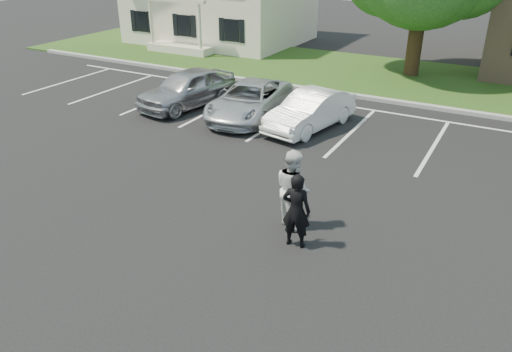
{
  "coord_description": "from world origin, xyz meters",
  "views": [
    {
      "loc": [
        4.99,
        -8.06,
        6.28
      ],
      "look_at": [
        0.0,
        1.0,
        1.25
      ],
      "focal_mm": 35.0,
      "sensor_mm": 36.0,
      "label": 1
    }
  ],
  "objects_px": {
    "car_silver_minivan": "(250,100)",
    "car_white_sedan": "(310,111)",
    "man_black_suit": "(296,211)",
    "car_silver_west": "(187,88)",
    "man_white_shirt": "(293,188)"
  },
  "relations": [
    {
      "from": "man_black_suit",
      "to": "man_white_shirt",
      "type": "xyz_separation_m",
      "value": [
        -0.45,
        0.78,
        0.08
      ]
    },
    {
      "from": "man_black_suit",
      "to": "car_white_sedan",
      "type": "xyz_separation_m",
      "value": [
        -2.68,
        7.03,
        -0.22
      ]
    },
    {
      "from": "car_silver_minivan",
      "to": "car_white_sedan",
      "type": "height_order",
      "value": "car_white_sedan"
    },
    {
      "from": "man_white_shirt",
      "to": "man_black_suit",
      "type": "bearing_deg",
      "value": 154.37
    },
    {
      "from": "car_white_sedan",
      "to": "man_white_shirt",
      "type": "bearing_deg",
      "value": -59.1
    },
    {
      "from": "car_silver_west",
      "to": "car_white_sedan",
      "type": "xyz_separation_m",
      "value": [
        5.31,
        0.01,
        -0.09
      ]
    },
    {
      "from": "car_silver_minivan",
      "to": "car_white_sedan",
      "type": "distance_m",
      "value": 2.51
    },
    {
      "from": "car_silver_minivan",
      "to": "car_silver_west",
      "type": "bearing_deg",
      "value": 174.39
    },
    {
      "from": "man_white_shirt",
      "to": "car_silver_west",
      "type": "height_order",
      "value": "man_white_shirt"
    },
    {
      "from": "man_black_suit",
      "to": "car_white_sedan",
      "type": "distance_m",
      "value": 7.53
    },
    {
      "from": "man_white_shirt",
      "to": "car_silver_minivan",
      "type": "distance_m",
      "value": 7.9
    },
    {
      "from": "car_silver_minivan",
      "to": "car_white_sedan",
      "type": "relative_size",
      "value": 1.17
    },
    {
      "from": "man_black_suit",
      "to": "car_silver_minivan",
      "type": "bearing_deg",
      "value": -61.39
    },
    {
      "from": "man_black_suit",
      "to": "man_white_shirt",
      "type": "height_order",
      "value": "man_white_shirt"
    },
    {
      "from": "man_black_suit",
      "to": "car_silver_minivan",
      "type": "relative_size",
      "value": 0.37
    }
  ]
}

